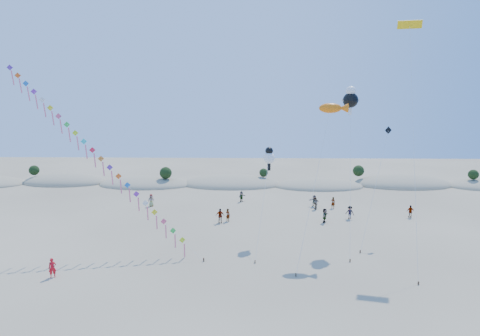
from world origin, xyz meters
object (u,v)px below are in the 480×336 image
object	(u,v)px
kite_train	(93,152)
fish_kite	(333,108)
parafoil_kite	(410,28)
flyer_foreground	(52,268)

from	to	relation	value
kite_train	fish_kite	distance (m)	25.62
parafoil_kite	flyer_foreground	bearing A→B (deg)	-162.20
parafoil_kite	fish_kite	bearing A→B (deg)	-171.99
fish_kite	parafoil_kite	bearing A→B (deg)	8.01
kite_train	fish_kite	xyz separation A→B (m)	(25.13, 2.30, 4.45)
kite_train	flyer_foreground	distance (m)	12.21
parafoil_kite	kite_train	bearing A→B (deg)	-174.11
kite_train	parafoil_kite	size ratio (longest dim) A/B	0.93
kite_train	fish_kite	size ratio (longest dim) A/B	1.45
fish_kite	parafoil_kite	size ratio (longest dim) A/B	0.64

